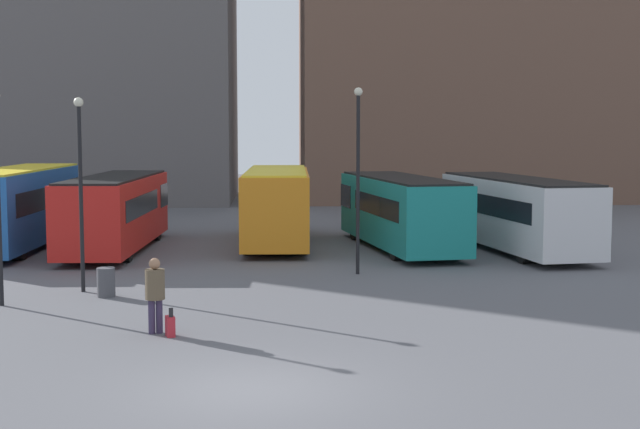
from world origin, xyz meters
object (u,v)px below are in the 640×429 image
Objects in this scene: bus_1 at (116,210)px; bus_4 at (515,211)px; traveler at (155,289)px; suitcase at (170,326)px; bus_3 at (400,210)px; trash_bin at (106,282)px; bus_0 at (19,205)px; lamp_post_1 at (80,178)px; bus_2 at (277,204)px; lamp_post_2 at (358,166)px.

bus_1 is 15.89m from bus_4.
bus_1 reaches higher than bus_4.
traveler is 0.97m from suitcase.
trash_bin is (-9.94, -10.00, -1.16)m from bus_3.
bus_0 is 15.51m from bus_3.
suitcase is (0.38, -0.35, -0.82)m from traveler.
bus_1 reaches higher than suitcase.
bus_0 is 1.05× the size of bus_3.
bus_0 is at bearing 6.73° from traveler.
lamp_post_1 is (-15.24, -8.24, 1.79)m from bus_4.
lamp_post_1 reaches higher than suitcase.
bus_0 is at bearing 7.35° from suitcase.
lamp_post_1 is at bearing 9.81° from suitcase.
traveler is 5.19m from trash_bin.
bus_0 reaches higher than traveler.
trash_bin is at bearing 6.53° from suitcase.
bus_1 is 15.70m from suitcase.
bus_0 reaches higher than bus_2.
trash_bin is (-4.97, -11.56, -1.28)m from bus_2.
lamp_post_2 is at bearing -49.77° from suitcase.
bus_3 is 7.03m from lamp_post_2.
bus_2 is (10.51, 0.55, -0.06)m from bus_0.
bus_3 is 1.67× the size of lamp_post_2.
bus_4 is at bearing -91.39° from bus_1.
bus_3 is 14.74× the size of suitcase.
lamp_post_2 is at bearing -122.99° from bus_1.
bus_4 is 15.05× the size of suitcase.
bus_1 is at bearing 144.85° from lamp_post_2.
traveler is at bearing -62.76° from lamp_post_1.
suitcase is (7.96, -16.08, -1.52)m from bus_0.
lamp_post_1 is at bearing 8.27° from traveler.
bus_0 is at bearing 114.84° from lamp_post_1.
bus_2 reaches higher than bus_1.
trash_bin is (-7.64, -3.68, -3.18)m from lamp_post_2.
bus_4 is 5.84× the size of traveler.
lamp_post_1 is 3.19m from trash_bin.
traveler is 0.31× the size of lamp_post_1.
suitcase is at bearing -120.80° from lamp_post_2.
bus_2 reaches higher than trash_bin.
bus_2 is at bearing 61.47° from lamp_post_1.
lamp_post_1 is at bearing 152.81° from bus_2.
bus_3 is (15.47, -1.00, -0.18)m from bus_0.
bus_2 is 16.56m from traveler.
trash_bin is (-2.42, 5.07, 0.18)m from suitcase.
bus_1 is 1.67× the size of lamp_post_2.
lamp_post_2 is (-6.77, -5.42, 2.02)m from bus_4.
bus_0 reaches higher than bus_1.
suitcase is at bearing -163.48° from bus_1.
bus_0 is 12.71× the size of trash_bin.
lamp_post_1 is 6.77× the size of trash_bin.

